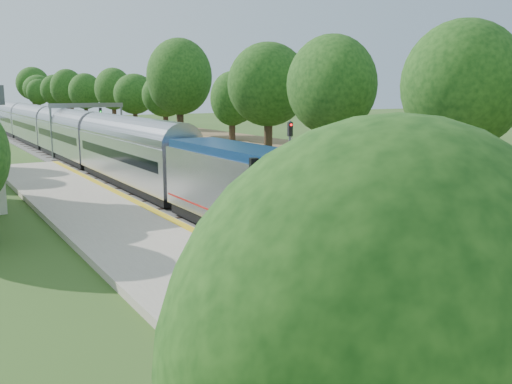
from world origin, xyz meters
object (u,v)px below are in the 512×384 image
lamppost_far (254,228)px  signal_platform (354,222)px  lamppost_mid (308,256)px  signal_gantry (87,115)px  train (35,128)px  signal_farside (290,155)px

lamppost_far → signal_platform: 4.83m
signal_platform → lamppost_mid: bearing=136.8°
signal_gantry → train: bearing=97.4°
train → signal_platform: (-2.90, -71.65, 1.30)m
lamppost_far → signal_farside: size_ratio=0.86×
lamppost_far → signal_gantry: bearing=82.5°
signal_gantry → signal_platform: size_ratio=1.60×
signal_gantry → signal_farside: bearing=-84.0°
train → signal_gantry: bearing=-82.6°
lamppost_mid → signal_platform: signal_platform is taller
lamppost_mid → train: bearing=86.8°
signal_farside → lamppost_far: bearing=-129.1°
lamppost_mid → signal_farside: size_ratio=0.80×
signal_gantry → lamppost_far: bearing=-97.5°
lamppost_far → signal_platform: (0.93, -4.62, 1.06)m
signal_gantry → signal_platform: (-5.37, -52.61, -1.22)m
signal_gantry → signal_platform: 52.90m
train → signal_farside: bearing=-83.5°
lamppost_mid → signal_farside: (10.14, 15.99, 1.18)m
signal_gantry → signal_platform: bearing=-95.8°
signal_platform → signal_farside: bearing=61.8°
train → signal_farside: signal_farside is taller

